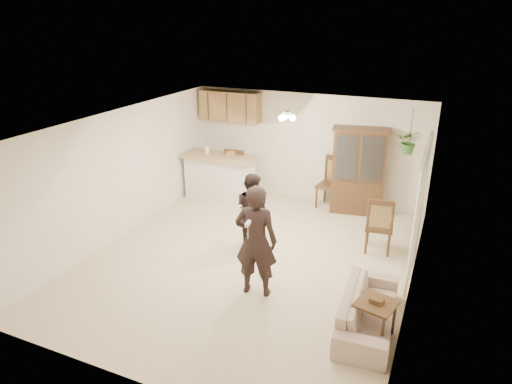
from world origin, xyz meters
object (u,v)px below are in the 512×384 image
at_px(adult, 256,242).
at_px(chair_hutch_right, 378,235).
at_px(child, 252,212).
at_px(sofa, 369,304).
at_px(chair_hutch_left, 329,194).
at_px(china_hutch, 358,172).
at_px(side_table, 375,319).
at_px(chair_bar, 231,187).

bearing_deg(adult, chair_hutch_right, -133.22).
bearing_deg(child, sofa, 170.33).
distance_m(adult, child, 1.65).
xyz_separation_m(chair_hutch_left, chair_hutch_right, (1.38, -1.65, -0.02)).
distance_m(china_hutch, chair_hutch_right, 1.91).
xyz_separation_m(sofa, adult, (-1.79, 0.14, 0.53)).
bearing_deg(china_hutch, chair_hutch_right, -74.79).
bearing_deg(chair_hutch_left, side_table, -56.41).
xyz_separation_m(side_table, chair_hutch_right, (-0.37, 2.51, 0.03)).
relative_size(sofa, chair_bar, 1.57).
distance_m(child, chair_bar, 2.28).
height_order(sofa, chair_hutch_right, chair_hutch_right).
height_order(sofa, side_table, sofa).
height_order(china_hutch, chair_hutch_right, china_hutch).
xyz_separation_m(child, chair_hutch_right, (2.26, 0.71, -0.37)).
distance_m(adult, chair_bar, 3.92).
relative_size(child, chair_hutch_right, 1.23).
bearing_deg(chair_bar, sofa, -44.11).
distance_m(sofa, child, 3.00).
relative_size(adult, chair_hutch_left, 1.54).
height_order(side_table, chair_bar, chair_bar).
distance_m(sofa, china_hutch, 4.11).
bearing_deg(adult, chair_hutch_left, -100.40).
height_order(sofa, chair_hutch_left, chair_hutch_left).
bearing_deg(chair_hutch_left, chair_bar, -155.33).
height_order(adult, chair_hutch_left, adult).
relative_size(adult, child, 1.33).
bearing_deg(china_hutch, adult, -111.36).
relative_size(side_table, chair_hutch_right, 0.55).
bearing_deg(side_table, sofa, 122.40).
distance_m(side_table, chair_hutch_right, 2.54).
distance_m(sofa, adult, 1.87).
height_order(adult, chair_hutch_right, adult).
xyz_separation_m(china_hutch, chair_bar, (-2.86, -0.54, -0.61)).
bearing_deg(chair_hutch_right, china_hutch, -71.17).
xyz_separation_m(china_hutch, chair_hutch_right, (0.76, -1.63, -0.64)).
xyz_separation_m(sofa, chair_bar, (-3.87, 3.41, -0.03)).
height_order(sofa, child, child).
bearing_deg(chair_hutch_right, child, 11.20).
bearing_deg(china_hutch, sofa, -85.48).
relative_size(china_hutch, chair_bar, 1.60).
distance_m(adult, chair_hutch_left, 3.87).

